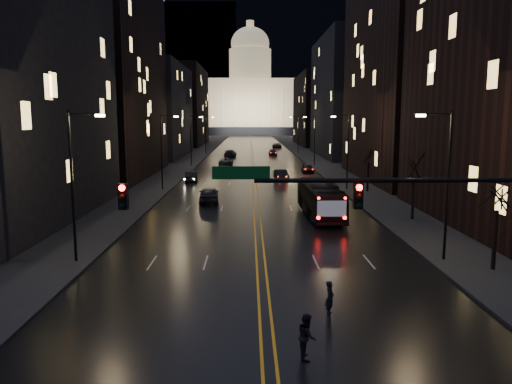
{
  "coord_description": "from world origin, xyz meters",
  "views": [
    {
      "loc": [
        -0.69,
        -18.87,
        8.57
      ],
      "look_at": [
        -0.28,
        10.65,
        4.17
      ],
      "focal_mm": 35.0,
      "sensor_mm": 36.0,
      "label": 1
    }
  ],
  "objects_px": {
    "traffic_signal": "(420,208)",
    "oncoming_car_b": "(191,177)",
    "receding_car_a": "(281,175)",
    "bus": "(320,200)",
    "oncoming_car_a": "(209,194)",
    "pedestrian_a": "(330,298)",
    "pedestrian_b": "(307,336)"
  },
  "relations": [
    {
      "from": "oncoming_car_b",
      "to": "receding_car_a",
      "type": "distance_m",
      "value": 12.38
    },
    {
      "from": "oncoming_car_b",
      "to": "receding_car_a",
      "type": "height_order",
      "value": "oncoming_car_b"
    },
    {
      "from": "oncoming_car_b",
      "to": "oncoming_car_a",
      "type": "bearing_deg",
      "value": 95.5
    },
    {
      "from": "traffic_signal",
      "to": "bus",
      "type": "distance_m",
      "value": 24.24
    },
    {
      "from": "receding_car_a",
      "to": "pedestrian_a",
      "type": "xyz_separation_m",
      "value": [
        -0.91,
        -47.51,
        0.02
      ]
    },
    {
      "from": "bus",
      "to": "pedestrian_b",
      "type": "relative_size",
      "value": 6.51
    },
    {
      "from": "receding_car_a",
      "to": "traffic_signal",
      "type": "bearing_deg",
      "value": -93.19
    },
    {
      "from": "traffic_signal",
      "to": "bus",
      "type": "relative_size",
      "value": 1.6
    },
    {
      "from": "bus",
      "to": "pedestrian_b",
      "type": "distance_m",
      "value": 26.3
    },
    {
      "from": "traffic_signal",
      "to": "oncoming_car_a",
      "type": "height_order",
      "value": "traffic_signal"
    },
    {
      "from": "oncoming_car_b",
      "to": "pedestrian_a",
      "type": "bearing_deg",
      "value": 96.59
    },
    {
      "from": "receding_car_a",
      "to": "pedestrian_b",
      "type": "distance_m",
      "value": 51.56
    },
    {
      "from": "bus",
      "to": "receding_car_a",
      "type": "distance_m",
      "value": 25.62
    },
    {
      "from": "traffic_signal",
      "to": "pedestrian_a",
      "type": "distance_m",
      "value": 5.68
    },
    {
      "from": "oncoming_car_b",
      "to": "bus",
      "type": "bearing_deg",
      "value": 113.35
    },
    {
      "from": "pedestrian_a",
      "to": "traffic_signal",
      "type": "bearing_deg",
      "value": -102.68
    },
    {
      "from": "traffic_signal",
      "to": "pedestrian_a",
      "type": "xyz_separation_m",
      "value": [
        -3.06,
        2.0,
        -4.34
      ]
    },
    {
      "from": "receding_car_a",
      "to": "pedestrian_a",
      "type": "bearing_deg",
      "value": -96.78
    },
    {
      "from": "bus",
      "to": "oncoming_car_a",
      "type": "relative_size",
      "value": 2.19
    },
    {
      "from": "oncoming_car_b",
      "to": "receding_car_a",
      "type": "xyz_separation_m",
      "value": [
        12.22,
        1.98,
        -0.01
      ]
    },
    {
      "from": "receding_car_a",
      "to": "pedestrian_b",
      "type": "relative_size",
      "value": 2.7
    },
    {
      "from": "traffic_signal",
      "to": "receding_car_a",
      "type": "height_order",
      "value": "traffic_signal"
    },
    {
      "from": "oncoming_car_a",
      "to": "receding_car_a",
      "type": "xyz_separation_m",
      "value": [
        8.55,
        18.05,
        -0.1
      ]
    },
    {
      "from": "oncoming_car_a",
      "to": "pedestrian_b",
      "type": "xyz_separation_m",
      "value": [
        6.16,
        -33.46,
        -0.01
      ]
    },
    {
      "from": "traffic_signal",
      "to": "oncoming_car_b",
      "type": "relative_size",
      "value": 3.79
    },
    {
      "from": "bus",
      "to": "traffic_signal",
      "type": "bearing_deg",
      "value": -91.23
    },
    {
      "from": "pedestrian_b",
      "to": "pedestrian_a",
      "type": "bearing_deg",
      "value": -20.03
    },
    {
      "from": "bus",
      "to": "receding_car_a",
      "type": "bearing_deg",
      "value": 91.85
    },
    {
      "from": "oncoming_car_a",
      "to": "pedestrian_a",
      "type": "distance_m",
      "value": 30.44
    },
    {
      "from": "traffic_signal",
      "to": "pedestrian_a",
      "type": "relative_size",
      "value": 11.38
    },
    {
      "from": "oncoming_car_b",
      "to": "pedestrian_b",
      "type": "relative_size",
      "value": 2.75
    },
    {
      "from": "traffic_signal",
      "to": "bus",
      "type": "bearing_deg",
      "value": 90.9
    }
  ]
}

